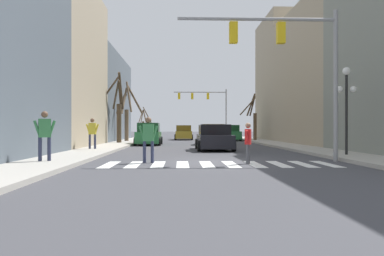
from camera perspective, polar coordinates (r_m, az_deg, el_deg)
ground_plane at (r=14.98m, az=3.72°, el=-5.19°), size 240.00×240.00×0.00m
sidewalk_left at (r=15.66m, az=-19.74°, el=-4.69°), size 2.36×90.00×0.15m
sidewalk_right at (r=16.77m, az=25.54°, el=-4.38°), size 2.36×90.00×0.15m
building_row_left at (r=27.81m, az=-20.86°, el=8.02°), size 6.00×36.87×11.59m
building_row_right at (r=29.55m, az=22.15°, el=8.68°), size 6.00×34.93×12.92m
crosswalk_stripes at (r=14.03m, az=4.11°, el=-5.53°), size 8.55×2.60×0.01m
traffic_signal_near at (r=15.77m, az=14.73°, el=11.21°), size 6.45×0.28×6.11m
traffic_signal_far at (r=50.83m, az=2.30°, el=4.04°), size 7.19×0.28×6.61m
street_lamp_right_corner at (r=18.45m, az=22.47°, el=5.05°), size 0.95×0.36×3.98m
car_parked_left_far at (r=30.34m, az=3.13°, el=-1.09°), size 2.13×4.11×1.66m
car_parked_left_near at (r=29.85m, az=-6.60°, el=-1.04°), size 2.04×4.17×1.75m
car_at_intersection at (r=42.90m, az=-1.29°, el=-0.77°), size 2.05×4.83×1.65m
car_parked_left_mid at (r=22.97m, az=3.39°, el=-1.53°), size 2.20×4.83×1.56m
car_parked_right_far at (r=40.26m, az=5.88°, el=-0.81°), size 1.97×4.59×1.67m
pedestrian_waiting_at_curb at (r=14.68m, az=-21.54°, el=-0.50°), size 0.75×0.41×1.82m
pedestrian_on_left_sidewalk at (r=22.40m, az=-14.94°, el=-0.40°), size 0.76×0.24×1.77m
pedestrian_near_right_corner at (r=14.29m, az=8.54°, el=-1.75°), size 0.31×0.66×1.56m
pedestrian_on_right_sidewalk at (r=14.65m, az=-6.67°, el=-1.18°), size 0.77×0.24×1.78m
street_tree_left_mid at (r=35.24m, az=-9.92°, el=2.45°), size 2.21×2.70×5.55m
street_tree_left_near at (r=38.15m, az=9.37°, el=1.24°), size 1.79×1.55×4.70m
street_tree_right_far at (r=50.34m, az=-7.38°, el=0.74°), size 1.73×1.51×4.03m
street_tree_right_mid at (r=31.75m, az=-11.16°, el=2.75°), size 1.92×2.28×5.86m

